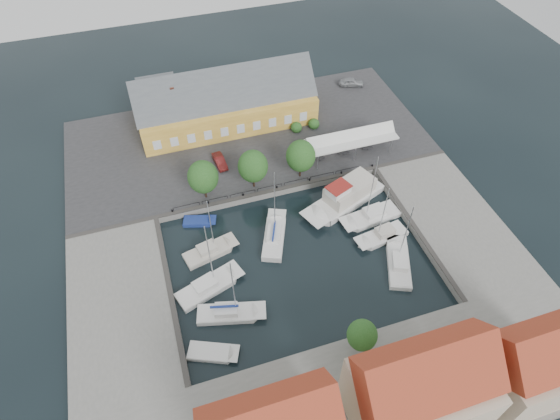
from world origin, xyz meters
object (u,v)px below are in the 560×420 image
Objects in this scene: east_boat_a at (371,217)px; west_boat_d at (230,314)px; west_boat_c at (209,287)px; car_red at (220,161)px; west_boat_b at (210,252)px; warehouse at (222,104)px; car_silver at (352,82)px; east_boat_c at (398,264)px; trawler at (346,197)px; launch_sw at (212,353)px; east_boat_b at (382,236)px; tent_canopy at (351,139)px; center_sailboat at (274,237)px; launch_nw at (199,222)px.

west_boat_d is (-22.09, -8.64, 0.01)m from east_boat_a.
car_red is at bearing 73.15° from west_boat_c.
west_boat_b is at bearing 177.70° from east_boat_a.
west_boat_b is at bearing -107.28° from warehouse.
car_silver is 1.10× the size of car_red.
west_boat_d is (-21.97, -0.40, 0.01)m from east_boat_c.
trawler is (12.31, -22.41, -3.41)m from warehouse.
warehouse is 40.70m from launch_sw.
east_boat_c is (-10.03, -37.83, -1.49)m from car_silver.
west_boat_d is at bearing -178.96° from east_boat_c.
west_boat_c is (-33.56, -33.89, -1.48)m from car_silver.
car_red is (-3.01, -10.31, -2.78)m from warehouse.
west_boat_b is at bearing 79.09° from launch_sw.
east_boat_b reaches higher than west_boat_b.
tent_canopy is at bearing -39.86° from warehouse.
launch_nw is at bearing 146.86° from center_sailboat.
warehouse is 36.09m from west_boat_d.
east_boat_b is at bearing 1.79° from west_boat_c.
launch_nw is (-20.54, 2.58, -0.93)m from trawler.
west_boat_d is (-4.61, -24.72, -1.38)m from car_red.
car_silver is at bearing 41.60° from west_boat_b.
car_silver is 30.54m from car_red.
launch_nw is (2.31, 19.24, -0.00)m from launch_sw.
center_sailboat reaches higher than east_boat_b.
warehouse is at bearing 74.90° from launch_sw.
west_boat_b reaches higher than tent_canopy.
trawler is at bearing 15.83° from center_sailboat.
car_silver is 28.32m from trawler.
east_boat_a is 23.72m from west_boat_d.
center_sailboat is 1.15× the size of east_boat_b.
west_boat_d is at bearing 54.07° from launch_sw.
west_boat_c reaches higher than west_boat_b.
east_boat_b is (2.06, -7.54, -0.76)m from trawler.
center_sailboat is 0.86× the size of trawler.
east_boat_c is at bearing -90.85° from east_boat_a.
west_boat_c is (-9.18, -30.69, -4.17)m from warehouse.
car_red is at bearing 131.51° from east_boat_b.
car_silver reaches higher than launch_nw.
warehouse reaches higher than car_red.
car_red is 0.37× the size of east_boat_c.
west_boat_d is at bearing 159.21° from car_silver.
launch_sw is at bearing -130.15° from center_sailboat.
warehouse is 30.38m from east_boat_a.
launch_nw is (-24.83, -5.98, -3.59)m from tent_canopy.
east_boat_b is 0.96× the size of east_boat_c.
east_boat_b is at bearing 13.00° from west_boat_d.
tent_canopy is 3.53× the size of car_red.
west_boat_c is at bearing -112.36° from car_red.
center_sailboat is 12.05m from trawler.
center_sailboat reaches higher than west_boat_d.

